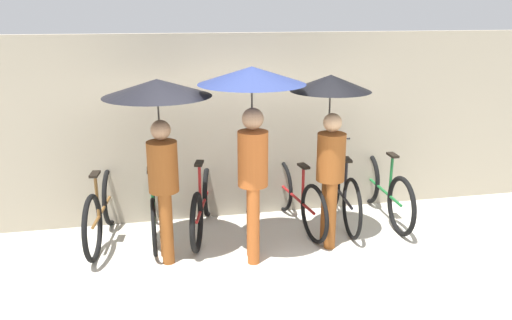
% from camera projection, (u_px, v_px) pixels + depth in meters
% --- Properties ---
extents(ground_plane, '(30.00, 30.00, 0.00)m').
position_uv_depth(ground_plane, '(281.00, 294.00, 4.85)').
color(ground_plane, beige).
extents(back_wall, '(11.57, 0.12, 2.38)m').
position_uv_depth(back_wall, '(243.00, 127.00, 6.45)').
color(back_wall, gray).
rests_on(back_wall, ground).
extents(parked_bicycle_0, '(0.44, 1.72, 1.08)m').
position_uv_depth(parked_bicycle_0, '(102.00, 209.00, 5.89)').
color(parked_bicycle_0, black).
rests_on(parked_bicycle_0, ground).
extents(parked_bicycle_1, '(0.44, 1.71, 1.05)m').
position_uv_depth(parked_bicycle_1, '(153.00, 207.00, 6.05)').
color(parked_bicycle_1, black).
rests_on(parked_bicycle_1, ground).
extents(parked_bicycle_2, '(0.57, 1.70, 1.11)m').
position_uv_depth(parked_bicycle_2, '(203.00, 204.00, 6.12)').
color(parked_bicycle_2, black).
rests_on(parked_bicycle_2, ground).
extents(parked_bicycle_3, '(0.44, 1.72, 1.11)m').
position_uv_depth(parked_bicycle_3, '(250.00, 198.00, 6.22)').
color(parked_bicycle_3, black).
rests_on(parked_bicycle_3, ground).
extents(parked_bicycle_4, '(0.44, 1.74, 1.11)m').
position_uv_depth(parked_bicycle_4, '(296.00, 197.00, 6.32)').
color(parked_bicycle_4, black).
rests_on(parked_bicycle_4, ground).
extents(parked_bicycle_5, '(0.44, 1.73, 0.99)m').
position_uv_depth(parked_bicycle_5, '(341.00, 193.00, 6.43)').
color(parked_bicycle_5, black).
rests_on(parked_bicycle_5, ground).
extents(parked_bicycle_6, '(0.44, 1.81, 1.03)m').
position_uv_depth(parked_bicycle_6, '(383.00, 189.00, 6.56)').
color(parked_bicycle_6, black).
rests_on(parked_bicycle_6, ground).
extents(pedestrian_leading, '(1.13, 1.13, 1.97)m').
position_uv_depth(pedestrian_leading, '(159.00, 115.00, 5.16)').
color(pedestrian_leading, brown).
rests_on(pedestrian_leading, ground).
extents(pedestrian_center, '(1.12, 1.12, 2.10)m').
position_uv_depth(pedestrian_center, '(252.00, 106.00, 5.14)').
color(pedestrian_center, '#9E4C1E').
rests_on(pedestrian_center, ground).
extents(pedestrian_trailing, '(0.90, 0.90, 1.97)m').
position_uv_depth(pedestrian_trailing, '(331.00, 117.00, 5.53)').
color(pedestrian_trailing, brown).
rests_on(pedestrian_trailing, ground).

